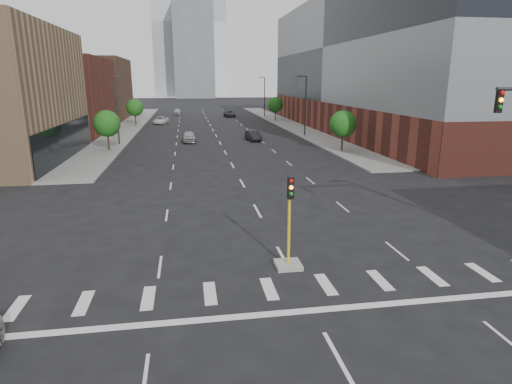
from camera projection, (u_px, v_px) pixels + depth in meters
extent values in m
cube|color=gray|center=(130.00, 126.00, 79.93)|extent=(5.00, 92.00, 0.15)
cube|color=gray|center=(286.00, 123.00, 84.54)|extent=(5.00, 92.00, 0.15)
cube|color=brown|center=(41.00, 96.00, 68.86)|extent=(20.00, 22.00, 12.00)
cube|color=brown|center=(79.00, 89.00, 93.55)|extent=(20.00, 24.00, 13.00)
cube|color=brown|center=(388.00, 116.00, 72.79)|extent=(24.00, 70.00, 5.00)
cube|color=slate|center=(393.00, 48.00, 69.97)|extent=(24.00, 70.00, 17.00)
cube|color=#B2B7BC|center=(175.00, 24.00, 211.40)|extent=(22.00, 22.00, 70.00)
cube|color=#B2B7BC|center=(208.00, 24.00, 251.06)|extent=(20.00, 20.00, 80.00)
cube|color=slate|center=(194.00, 49.00, 196.87)|extent=(18.00, 18.00, 44.00)
cube|color=#999993|center=(288.00, 265.00, 20.20)|extent=(1.20, 1.20, 0.20)
cylinder|color=gold|center=(289.00, 231.00, 19.76)|extent=(0.14, 0.14, 3.20)
cube|color=black|center=(291.00, 188.00, 19.05)|extent=(0.28, 0.18, 1.00)
sphere|color=red|center=(291.00, 181.00, 18.87)|extent=(0.18, 0.18, 0.18)
sphere|color=orange|center=(291.00, 187.00, 18.95)|extent=(0.18, 0.18, 0.18)
sphere|color=#0C7F19|center=(291.00, 194.00, 19.02)|extent=(0.18, 0.18, 0.18)
cube|color=black|center=(499.00, 101.00, 18.16)|extent=(0.28, 0.18, 1.00)
sphere|color=red|center=(502.00, 93.00, 17.95)|extent=(0.18, 0.18, 0.18)
sphere|color=orange|center=(501.00, 100.00, 18.03)|extent=(0.18, 0.18, 0.18)
sphere|color=#0C7F19|center=(500.00, 107.00, 18.11)|extent=(0.18, 0.18, 0.18)
cylinder|color=#2D2D30|center=(305.00, 107.00, 65.05)|extent=(0.20, 0.20, 9.00)
cube|color=#2D2D30|center=(301.00, 76.00, 63.77)|extent=(1.40, 0.22, 0.15)
cylinder|color=#2D2D30|center=(265.00, 97.00, 98.45)|extent=(0.20, 0.20, 9.00)
cube|color=#2D2D30|center=(261.00, 77.00, 97.17)|extent=(1.40, 0.22, 0.15)
cylinder|color=#2D2D30|center=(117.00, 111.00, 56.13)|extent=(0.20, 0.20, 9.00)
cube|color=#2D2D30|center=(120.00, 76.00, 55.10)|extent=(1.40, 0.22, 0.15)
cylinder|color=#382619|center=(109.00, 143.00, 52.17)|extent=(0.20, 0.20, 1.75)
sphere|color=#165316|center=(107.00, 124.00, 51.56)|extent=(3.20, 3.20, 3.20)
cylinder|color=#382619|center=(136.00, 120.00, 80.80)|extent=(0.20, 0.20, 1.75)
sphere|color=#165316|center=(135.00, 108.00, 80.19)|extent=(3.20, 3.20, 3.20)
cylinder|color=#382619|center=(342.00, 144.00, 51.70)|extent=(0.20, 0.20, 1.75)
sphere|color=#165316|center=(343.00, 124.00, 51.09)|extent=(3.20, 3.20, 3.20)
cylinder|color=#382619|center=(275.00, 116.00, 89.87)|extent=(0.20, 0.20, 1.75)
sphere|color=#165316|center=(275.00, 105.00, 89.26)|extent=(3.20, 3.20, 3.20)
imported|color=#A6A7AA|center=(189.00, 137.00, 60.01)|extent=(1.86, 4.57, 1.55)
imported|color=black|center=(253.00, 136.00, 61.47)|extent=(2.01, 4.47, 1.43)
imported|color=silver|center=(161.00, 120.00, 84.28)|extent=(3.05, 5.37, 1.41)
imported|color=black|center=(229.00, 114.00, 99.68)|extent=(2.59, 5.53, 1.56)
imported|color=silver|center=(177.00, 112.00, 106.15)|extent=(1.83, 4.44, 1.51)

